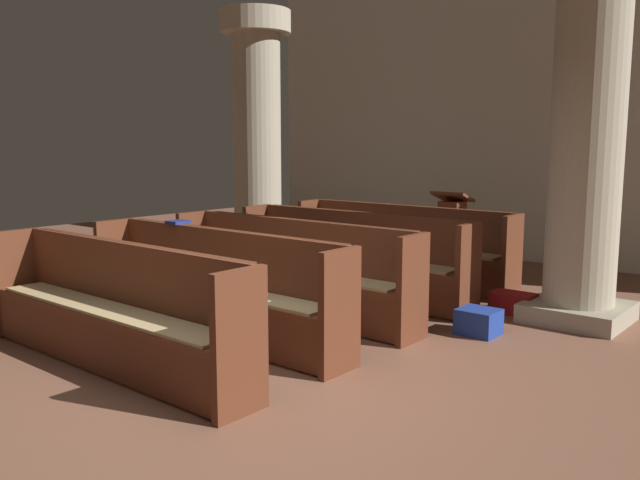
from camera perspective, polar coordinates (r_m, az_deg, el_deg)
The scene contains 13 objects.
ground_plane at distance 4.98m, azimuth -6.83°, elevation -11.70°, with size 19.20×19.20×0.00m, color brown.
back_wall at distance 9.90m, azimuth 19.94°, elevation 11.03°, with size 10.00×0.16×4.50m, color beige.
pew_row_0 at distance 8.14m, azimuth 6.98°, elevation -0.27°, with size 2.94×0.46×0.94m.
pew_row_1 at distance 7.33m, azimuth 2.70°, elevation -1.18°, with size 2.94×0.46×0.94m.
pew_row_2 at distance 6.57m, azimuth -2.61°, elevation -2.29°, with size 2.94×0.47×0.94m.
pew_row_3 at distance 5.88m, azimuth -9.25°, elevation -3.66°, with size 2.94×0.46×0.94m.
pew_row_4 at distance 5.30m, azimuth -17.52°, elevation -5.28°, with size 2.94×0.46×0.94m.
pillar_aisle_side at distance 6.68m, azimuth 22.06°, elevation 8.65°, with size 0.96×0.96×3.47m.
pillar_far_side at distance 9.30m, azimuth -5.46°, elevation 8.96°, with size 0.96×0.96×3.47m.
lectern at distance 8.88m, azimuth 11.26°, elevation 0.10°, with size 0.48×0.45×1.08m.
hymn_book at distance 6.45m, azimuth -12.12°, elevation 1.52°, with size 0.17×0.19×0.03m, color navy.
kneeler_box_red at distance 6.98m, azimuth 16.31°, elevation -5.22°, with size 0.43×0.26×0.21m, color maroon.
kneeler_box_blue at distance 6.14m, azimuth 13.50°, elevation -6.87°, with size 0.35×0.31×0.23m, color navy.
Camera 1 is at (3.42, -3.20, 1.70)m, focal length 37.13 mm.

